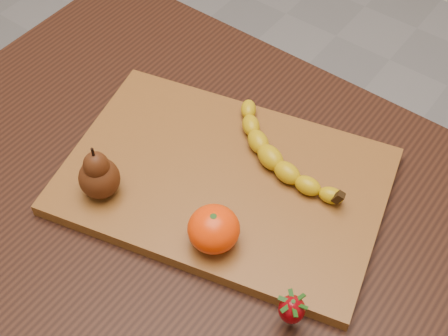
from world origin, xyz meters
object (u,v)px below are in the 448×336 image
Objects in this scene: table at (208,248)px; cutting_board at (224,181)px; pear at (98,171)px; mandarin at (214,229)px.

table is 0.12m from cutting_board.
mandarin is at bearing 8.98° from pear.
cutting_board is 6.60× the size of mandarin.
mandarin is at bearing -74.44° from cutting_board.
pear is at bearing -171.02° from mandarin.
mandarin reaches higher than table.
pear reaches higher than cutting_board.
cutting_board is 0.12m from mandarin.
cutting_board is (-0.01, 0.05, 0.11)m from table.
pear is 1.30× the size of mandarin.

